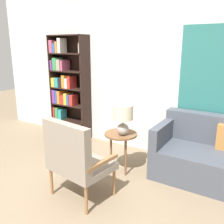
# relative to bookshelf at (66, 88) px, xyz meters

# --- Properties ---
(ground_plane) EXTENTS (14.00, 14.00, 0.00)m
(ground_plane) POSITION_rel_bookshelf_xyz_m (1.44, -1.84, -0.96)
(ground_plane) COLOR #847056
(wall_back) EXTENTS (6.40, 0.08, 2.70)m
(wall_back) POSITION_rel_bookshelf_xyz_m (1.51, 0.19, 0.40)
(wall_back) COLOR silver
(wall_back) RESTS_ON ground_plane
(bookshelf) EXTENTS (0.78, 0.30, 1.94)m
(bookshelf) POSITION_rel_bookshelf_xyz_m (0.00, 0.00, 0.00)
(bookshelf) COLOR black
(bookshelf) RESTS_ON ground_plane
(armchair) EXTENTS (0.75, 0.64, 0.97)m
(armchair) POSITION_rel_bookshelf_xyz_m (1.51, -1.58, -0.41)
(armchair) COLOR olive
(armchair) RESTS_ON ground_plane
(side_table) EXTENTS (0.46, 0.46, 0.58)m
(side_table) POSITION_rel_bookshelf_xyz_m (1.62, -0.72, -0.45)
(side_table) COLOR brown
(side_table) RESTS_ON ground_plane
(table_lamp) EXTENTS (0.27, 0.27, 0.42)m
(table_lamp) POSITION_rel_bookshelf_xyz_m (1.67, -0.76, -0.11)
(table_lamp) COLOR #A59E93
(table_lamp) RESTS_ON side_table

